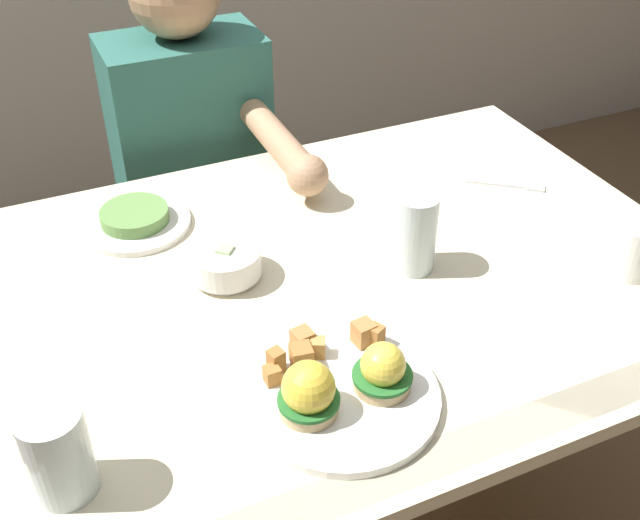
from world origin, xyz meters
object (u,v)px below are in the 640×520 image
Objects in this scene: dining_table at (348,319)px; eggs_benedict_plate at (340,387)px; fruit_bowl at (225,263)px; fork at (510,185)px; water_glass_far at (414,237)px; coffee_mug at (635,246)px; diner_person at (198,168)px; side_plate at (135,220)px; water_glass_near at (59,458)px.

eggs_benedict_plate is at bearing -118.50° from dining_table.
fruit_bowl is 0.61m from fork.
water_glass_far is (-0.31, -0.15, 0.06)m from fork.
fruit_bowl is 0.68m from coffee_mug.
diner_person is (-0.20, 0.63, -0.15)m from water_glass_far.
coffee_mug is at bearing -86.74° from fork.
coffee_mug reaches higher than eggs_benedict_plate.
diner_person reaches higher than coffee_mug.
dining_table is 0.20m from water_glass_far.
fruit_bowl is 0.60× the size of side_plate.
diner_person reaches higher than side_plate.
side_plate reaches higher than fork.
coffee_mug is 0.80× the size of water_glass_far.
water_glass_near is (-0.92, -0.37, 0.05)m from fork.
coffee_mug is 0.94m from water_glass_near.
water_glass_near is at bearing -159.91° from water_glass_far.
water_glass_far is at bearing 153.89° from coffee_mug.
dining_table is at bearing -19.71° from fruit_bowl.
water_glass_near is (-0.37, 0.01, 0.03)m from eggs_benedict_plate.
dining_table is 0.61m from diner_person.
water_glass_far is 0.68m from diner_person.
water_glass_near is (-0.51, -0.25, 0.16)m from dining_table.
water_glass_far is at bearing 20.09° from water_glass_near.
dining_table is at bearing -43.43° from side_plate.
eggs_benedict_plate is 2.11× the size of water_glass_near.
water_glass_far reaches higher than fork.
fork is 0.68× the size of side_plate.
side_plate is at bearing 136.57° from dining_table.
diner_person reaches higher than fork.
eggs_benedict_plate is 0.58m from coffee_mug.
water_glass_far reaches higher than dining_table.
dining_table is at bearing 26.52° from water_glass_near.
dining_table is 9.36× the size of water_glass_near.
fork is (-0.02, 0.31, -0.05)m from coffee_mug.
water_glass_far is at bearing -154.06° from fork.
water_glass_far is (0.30, -0.10, 0.03)m from fruit_bowl.
water_glass_far is at bearing -37.91° from side_plate.
fruit_bowl is at bearing 46.05° from water_glass_near.
side_plate is at bearing 147.02° from coffee_mug.
eggs_benedict_plate is 0.37m from water_glass_near.
fruit_bowl is at bearing 99.36° from eggs_benedict_plate.
diner_person is (-0.51, 0.48, -0.09)m from fork.
side_plate is 0.18× the size of diner_person.
water_glass_near is at bearing 178.90° from eggs_benedict_plate.
water_glass_near is 0.65m from water_glass_far.
side_plate is (-0.40, 0.31, -0.05)m from water_glass_far.
water_glass_far is 0.12× the size of diner_person.
side_plate is (-0.30, 0.28, 0.12)m from dining_table.
diner_person is (0.20, 0.32, -0.10)m from side_plate.
diner_person is at bearing 86.87° from eggs_benedict_plate.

